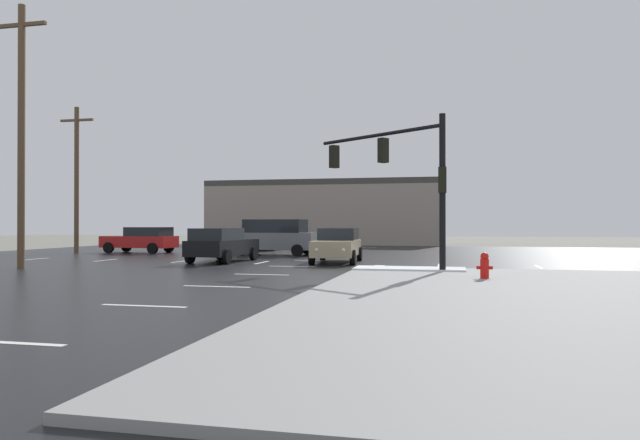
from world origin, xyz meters
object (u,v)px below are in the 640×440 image
sedan_red (142,239)px  utility_pole_far (77,177)px  fire_hydrant (485,265)px  sedan_black (222,244)px  sedan_tan (337,244)px  suv_white (268,234)px  suv_grey (275,236)px  traffic_signal_mast (403,167)px  utility_pole_mid (21,131)px

sedan_red → utility_pole_far: utility_pole_far is taller
fire_hydrant → sedan_black: bearing=148.2°
utility_pole_far → sedan_tan: bearing=-16.2°
sedan_tan → utility_pole_far: size_ratio=0.52×
sedan_red → suv_white: suv_white is taller
fire_hydrant → suv_grey: size_ratio=0.16×
sedan_black → utility_pole_far: utility_pole_far is taller
traffic_signal_mast → sedan_black: traffic_signal_mast is taller
suv_grey → utility_pole_mid: size_ratio=0.47×
traffic_signal_mast → utility_pole_mid: (-14.96, -1.92, 1.59)m
suv_grey → utility_pole_far: 13.06m
traffic_signal_mast → sedan_tan: (-3.37, 4.52, -3.06)m
traffic_signal_mast → sedan_tan: 6.41m
fire_hydrant → sedan_black: 13.48m
suv_white → utility_pole_far: bearing=129.9°
suv_grey → utility_pole_far: (-12.55, -0.47, 3.60)m
sedan_red → utility_pole_far: (-3.78, -1.07, 3.83)m
sedan_black → utility_pole_far: bearing=66.7°
suv_grey → utility_pole_mid: (-6.91, -11.90, 4.41)m
traffic_signal_mast → sedan_red: 20.11m
sedan_red → sedan_black: bearing=143.1°
sedan_black → utility_pole_far: (-11.91, 5.94, 3.83)m
suv_grey → suv_white: size_ratio=0.99×
sedan_black → utility_pole_far: 13.85m
sedan_red → utility_pole_far: 5.49m
utility_pole_mid → utility_pole_far: size_ratio=1.18×
traffic_signal_mast → suv_grey: 13.13m
traffic_signal_mast → suv_white: size_ratio=1.11×
sedan_black → utility_pole_mid: (-6.27, -5.49, 4.65)m
fire_hydrant → sedan_red: (-19.59, 14.12, 0.32)m
utility_pole_mid → utility_pole_far: utility_pole_mid is taller
sedan_black → utility_pole_mid: 9.54m
suv_white → traffic_signal_mast: bearing=-141.7°
traffic_signal_mast → sedan_red: bearing=4.1°
sedan_black → suv_white: bearing=11.4°
traffic_signal_mast → utility_pole_far: size_ratio=0.62×
traffic_signal_mast → utility_pole_mid: 15.16m
fire_hydrant → utility_pole_far: size_ratio=0.09×
sedan_tan → sedan_red: bearing=-117.8°
sedan_red → traffic_signal_mast: bearing=151.7°
fire_hydrant → sedan_red: sedan_red is taller
fire_hydrant → suv_grey: bearing=128.7°
traffic_signal_mast → sedan_red: size_ratio=1.19×
fire_hydrant → sedan_tan: 10.13m
sedan_red → suv_grey: (8.77, -0.60, 0.24)m
sedan_red → utility_pole_mid: size_ratio=0.44×
sedan_red → suv_grey: suv_grey is taller
fire_hydrant → suv_grey: suv_grey is taller
traffic_signal_mast → suv_grey: bearing=-14.9°
fire_hydrant → traffic_signal_mast: bearing=128.1°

